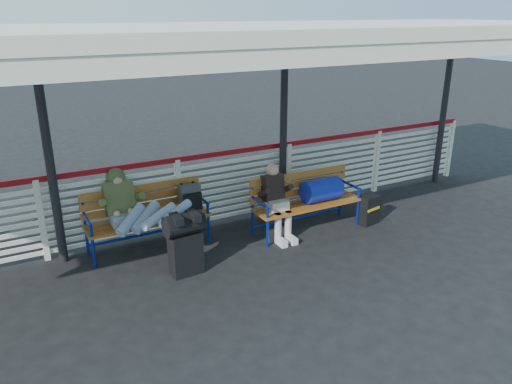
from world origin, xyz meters
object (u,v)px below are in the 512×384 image
companion_person (277,201)px  suitcase_side (369,210)px  luggage_stack (185,241)px  traveler_man (143,212)px  bench_right (314,193)px  bench_left (157,208)px

companion_person → suitcase_side: companion_person is taller
companion_person → suitcase_side: (1.60, -0.30, -0.35)m
luggage_stack → traveler_man: bearing=113.7°
bench_right → traveler_man: (-2.68, 0.24, 0.11)m
bench_left → traveler_man: size_ratio=1.13×
bench_right → companion_person: bearing=-179.8°
traveler_man → suitcase_side: bearing=-8.6°
luggage_stack → companion_person: bearing=10.2°
bench_left → traveler_man: 0.50m
bench_left → traveler_man: traveler_man is taller
luggage_stack → bench_left: (-0.04, 1.03, 0.11)m
luggage_stack → companion_person: 1.71m
bench_right → luggage_stack: bearing=-169.8°
companion_person → bench_right: bearing=0.2°
bench_left → companion_person: bearing=-20.0°
companion_person → bench_left: bearing=160.0°
luggage_stack → suitcase_side: (3.25, 0.12, -0.23)m
traveler_man → suitcase_side: size_ratio=3.27×
luggage_stack → companion_person: size_ratio=0.75×
luggage_stack → bench_right: (2.34, 0.42, 0.14)m
traveler_man → suitcase_side: (3.60, -0.54, -0.48)m
companion_person → suitcase_side: bearing=-10.5°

